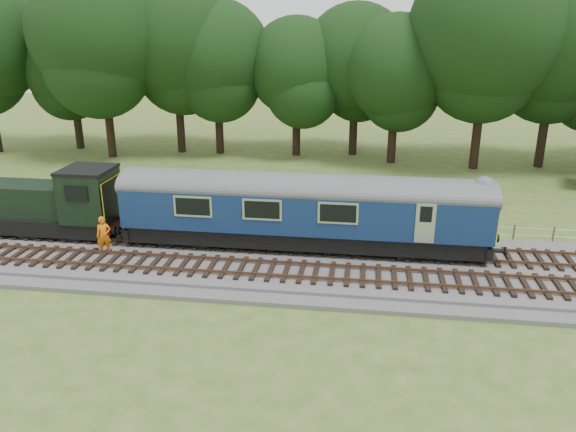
# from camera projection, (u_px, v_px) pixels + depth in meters

# --- Properties ---
(ground) EXTENTS (120.00, 120.00, 0.00)m
(ground) POSITION_uv_depth(u_px,v_px,m) (319.00, 266.00, 27.16)
(ground) COLOR #415D22
(ground) RESTS_ON ground
(ballast) EXTENTS (70.00, 7.00, 0.35)m
(ballast) POSITION_uv_depth(u_px,v_px,m) (319.00, 263.00, 27.10)
(ballast) COLOR #4C4C4F
(ballast) RESTS_ON ground
(track_north) EXTENTS (67.20, 2.40, 0.21)m
(track_north) POSITION_uv_depth(u_px,v_px,m) (322.00, 247.00, 28.32)
(track_north) COLOR black
(track_north) RESTS_ON ballast
(track_south) EXTENTS (67.20, 2.40, 0.21)m
(track_south) POSITION_uv_depth(u_px,v_px,m) (316.00, 272.00, 25.52)
(track_south) COLOR black
(track_south) RESTS_ON ballast
(fence) EXTENTS (64.00, 0.12, 1.00)m
(fence) POSITION_uv_depth(u_px,v_px,m) (326.00, 233.00, 31.36)
(fence) COLOR #6B6054
(fence) RESTS_ON ground
(tree_line) EXTENTS (70.00, 8.00, 18.00)m
(tree_line) POSITION_uv_depth(u_px,v_px,m) (342.00, 159.00, 47.69)
(tree_line) COLOR black
(tree_line) RESTS_ON ground
(dmu_railcar) EXTENTS (18.05, 2.86, 3.88)m
(dmu_railcar) POSITION_uv_depth(u_px,v_px,m) (303.00, 205.00, 27.72)
(dmu_railcar) COLOR black
(dmu_railcar) RESTS_ON ground
(shunter_loco) EXTENTS (8.92, 2.60, 3.38)m
(shunter_loco) POSITION_uv_depth(u_px,v_px,m) (43.00, 205.00, 29.78)
(shunter_loco) COLOR black
(shunter_loco) RESTS_ON ground
(worker) EXTENTS (0.83, 0.73, 1.92)m
(worker) POSITION_uv_depth(u_px,v_px,m) (104.00, 235.00, 27.41)
(worker) COLOR orange
(worker) RESTS_ON ballast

